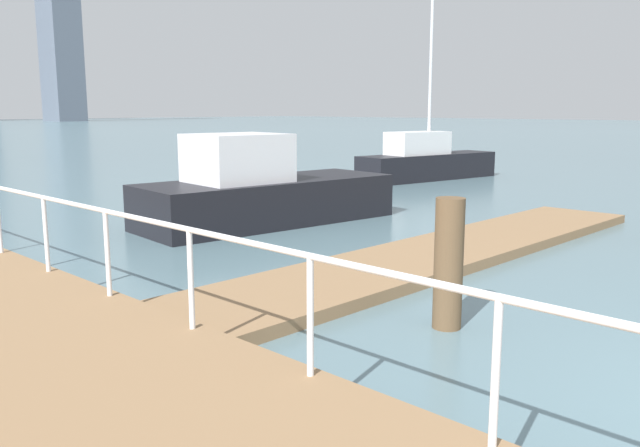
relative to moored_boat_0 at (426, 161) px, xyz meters
The scene contains 6 objects.
floating_dock 13.44m from the moored_boat_0, 143.84° to the right, with size 12.53×2.00×0.18m, color #93704C.
boardwalk_railing 17.36m from the moored_boat_0, 164.88° to the right, with size 0.06×29.64×1.08m.
dock_piling_2 17.18m from the moored_boat_0, 143.93° to the right, with size 0.35×0.35×1.61m, color brown.
moored_boat_0 is the anchor object (origin of this frame).
moored_boat_2 11.01m from the moored_boat_0, 164.89° to the right, with size 6.31×2.81×2.10m.
skyline_tower_6 130.34m from the moored_boat_0, 70.90° to the left, with size 6.23×7.49×42.89m, color slate.
Camera 1 is at (-6.89, -0.20, 2.66)m, focal length 36.74 mm.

